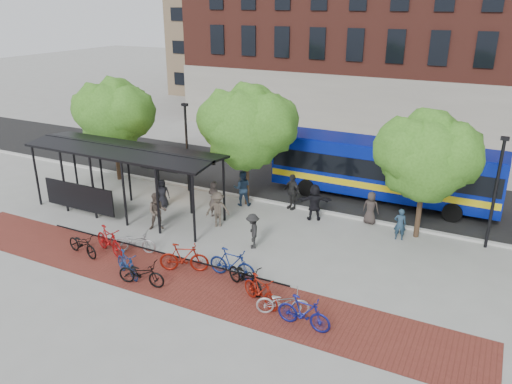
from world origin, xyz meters
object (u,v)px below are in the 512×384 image
at_px(tree_c, 428,154).
at_px(bike_5, 184,257).
at_px(bike_8, 245,277).
at_px(pedestrian_5, 315,202).
at_px(bike_4, 141,273).
at_px(bike_10, 283,302).
at_px(pedestrian_1, 214,199).
at_px(pedestrian_2, 242,188).
at_px(bike_1, 109,240).
at_px(lamp_post_right, 496,190).
at_px(pedestrian_4, 292,192).
at_px(tree_a, 114,112).
at_px(bike_2, 135,242).
at_px(bike_11, 304,313).
at_px(pedestrian_8, 157,211).
at_px(pedestrian_0, 162,193).
at_px(pedestrian_9, 253,231).
at_px(bike_0, 82,244).
at_px(bike_3, 127,264).
at_px(pedestrian_6, 371,208).
at_px(bus, 383,167).
at_px(pedestrian_3, 218,209).
at_px(bike_7, 232,264).
at_px(lamp_post_left, 187,145).
at_px(pedestrian_7, 400,224).
at_px(bike_9, 261,290).
at_px(bus_shelter, 122,157).

height_order(tree_c, bike_5, tree_c).
relative_size(bike_8, pedestrian_5, 1.09).
distance_m(bike_4, bike_10, 5.74).
height_order(pedestrian_1, pedestrian_2, pedestrian_1).
xyz_separation_m(bike_1, bike_8, (6.70, 0.08, -0.08)).
xyz_separation_m(lamp_post_right, pedestrian_4, (-9.56, 0.20, -1.78)).
bearing_deg(lamp_post_right, tree_a, -179.31).
bearing_deg(bike_8, bike_2, 109.63).
relative_size(bike_11, pedestrian_5, 1.04).
bearing_deg(pedestrian_1, bike_4, 102.30).
distance_m(bike_11, pedestrian_8, 10.09).
relative_size(pedestrian_0, pedestrian_9, 0.96).
bearing_deg(bike_0, bike_3, -89.27).
xyz_separation_m(bike_3, pedestrian_2, (0.58, 8.69, 0.44)).
xyz_separation_m(pedestrian_4, pedestrian_6, (4.22, 0.00, -0.14)).
height_order(bike_8, pedestrian_0, pedestrian_0).
distance_m(bus, bike_3, 14.73).
bearing_deg(pedestrian_4, pedestrian_3, -98.79).
distance_m(bike_1, pedestrian_3, 5.37).
bearing_deg(bike_5, bike_7, -100.71).
distance_m(tree_a, pedestrian_8, 8.80).
distance_m(tree_c, bike_3, 13.77).
height_order(lamp_post_left, pedestrian_0, lamp_post_left).
bearing_deg(pedestrian_7, pedestrian_6, -47.85).
relative_size(bike_3, pedestrian_6, 1.06).
distance_m(bike_9, bike_11, 2.02).
height_order(tree_a, bike_11, tree_a).
distance_m(bike_1, bike_11, 9.66).
distance_m(tree_a, bike_0, 10.62).
bearing_deg(pedestrian_5, pedestrian_4, -50.50).
bearing_deg(bike_5, tree_c, -69.37).
relative_size(pedestrian_1, pedestrian_5, 1.04).
bearing_deg(bus_shelter, bus, 33.71).
distance_m(bike_7, pedestrian_7, 8.34).
height_order(bike_3, pedestrian_1, pedestrian_1).
height_order(bus_shelter, pedestrian_4, bus_shelter).
relative_size(bike_10, pedestrian_5, 1.00).
bearing_deg(bike_1, tree_a, 56.93).
xyz_separation_m(bike_9, bike_10, (0.98, -0.23, -0.07)).
distance_m(bike_11, pedestrian_0, 12.54).
xyz_separation_m(bike_4, bike_5, (0.86, 1.65, 0.10)).
distance_m(pedestrian_1, pedestrian_5, 5.07).
height_order(lamp_post_right, bike_3, lamp_post_right).
distance_m(bike_3, bike_5, 2.27).
bearing_deg(pedestrian_5, bike_10, 79.94).
distance_m(bike_3, bike_9, 5.70).
bearing_deg(pedestrian_0, bike_9, -65.33).
relative_size(pedestrian_1, pedestrian_6, 1.18).
bearing_deg(bike_11, pedestrian_6, 4.43).
height_order(lamp_post_right, bike_9, lamp_post_right).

